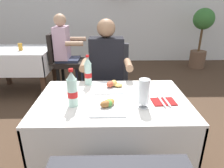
{
  "coord_description": "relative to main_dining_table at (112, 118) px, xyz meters",
  "views": [
    {
      "loc": [
        -0.04,
        -1.31,
        1.4
      ],
      "look_at": [
        -0.01,
        0.18,
        0.8
      ],
      "focal_mm": 32.29,
      "sensor_mm": 36.0,
      "label": 1
    }
  ],
  "objects": [
    {
      "name": "chair_far_diner_seat",
      "position": [
        0.0,
        0.77,
        0.01
      ],
      "size": [
        0.44,
        0.5,
        0.97
      ],
      "color": "#2D2D33",
      "rests_on": "ground"
    },
    {
      "name": "potted_plant_corner",
      "position": [
        2.04,
        3.11,
        0.23
      ],
      "size": [
        0.45,
        0.45,
        1.31
      ],
      "color": "brown",
      "rests_on": "ground"
    },
    {
      "name": "cola_bottle_secondary",
      "position": [
        -0.21,
        0.3,
        0.29
      ],
      "size": [
        0.06,
        0.06,
        0.27
      ],
      "color": "silver",
      "rests_on": "main_dining_table"
    },
    {
      "name": "napkin_cutlery_set",
      "position": [
        0.38,
        -0.07,
        0.18
      ],
      "size": [
        0.18,
        0.19,
        0.01
      ],
      "color": "maroon",
      "rests_on": "main_dining_table"
    },
    {
      "name": "plate_far_diner",
      "position": [
        -0.0,
        0.21,
        0.19
      ],
      "size": [
        0.25,
        0.25,
        0.06
      ],
      "color": "white",
      "rests_on": "main_dining_table"
    },
    {
      "name": "background_patron",
      "position": [
        -0.7,
        1.82,
        0.16
      ],
      "size": [
        0.46,
        0.5,
        1.26
      ],
      "color": "#282D42",
      "rests_on": "ground"
    },
    {
      "name": "main_dining_table",
      "position": [
        0.0,
        0.0,
        0.0
      ],
      "size": [
        1.15,
        0.77,
        0.72
      ],
      "color": "white",
      "rests_on": "ground"
    },
    {
      "name": "beer_glass_left",
      "position": [
        0.21,
        -0.14,
        0.28
      ],
      "size": [
        0.08,
        0.08,
        0.21
      ],
      "color": "white",
      "rests_on": "main_dining_table"
    },
    {
      "name": "seated_diner_far",
      "position": [
        -0.05,
        0.67,
        0.16
      ],
      "size": [
        0.5,
        0.46,
        1.26
      ],
      "color": "#282D42",
      "rests_on": "ground"
    },
    {
      "name": "cola_bottle_primary",
      "position": [
        -0.28,
        -0.11,
        0.29
      ],
      "size": [
        0.07,
        0.07,
        0.28
      ],
      "color": "silver",
      "rests_on": "main_dining_table"
    },
    {
      "name": "plate_near_camera",
      "position": [
        -0.03,
        -0.15,
        0.19
      ],
      "size": [
        0.24,
        0.24,
        0.06
      ],
      "color": "white",
      "rests_on": "main_dining_table"
    },
    {
      "name": "background_dining_table",
      "position": [
        -1.45,
        1.82,
        -0.01
      ],
      "size": [
        0.98,
        0.79,
        0.72
      ],
      "color": "white",
      "rests_on": "ground"
    },
    {
      "name": "background_table_tumbler",
      "position": [
        -1.38,
        1.74,
        0.23
      ],
      "size": [
        0.06,
        0.06,
        0.11
      ],
      "primitive_type": "cylinder",
      "color": "#C68928",
      "rests_on": "background_dining_table"
    },
    {
      "name": "background_chair_right",
      "position": [
        -0.75,
        1.82,
        0.01
      ],
      "size": [
        0.5,
        0.44,
        0.97
      ],
      "color": "black",
      "rests_on": "ground"
    }
  ]
}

